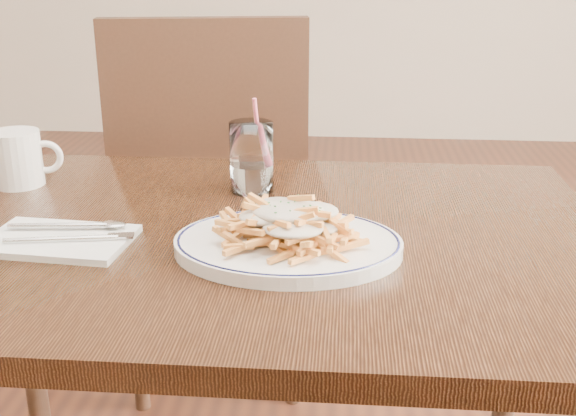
# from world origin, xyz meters

# --- Properties ---
(table) EXTENTS (1.20, 0.80, 0.75)m
(table) POSITION_xyz_m (0.00, 0.00, 0.67)
(table) COLOR black
(table) RESTS_ON ground
(chair_far) EXTENTS (0.54, 0.54, 1.03)m
(chair_far) POSITION_xyz_m (-0.17, 0.68, 0.58)
(chair_far) COLOR black
(chair_far) RESTS_ON ground
(fries_plate) EXTENTS (0.41, 0.38, 0.02)m
(fries_plate) POSITION_xyz_m (0.09, -0.08, 0.76)
(fries_plate) COLOR white
(fries_plate) RESTS_ON table
(loaded_fries) EXTENTS (0.23, 0.20, 0.06)m
(loaded_fries) POSITION_xyz_m (0.09, -0.08, 0.80)
(loaded_fries) COLOR #E39645
(loaded_fries) RESTS_ON fries_plate
(napkin) EXTENTS (0.23, 0.16, 0.01)m
(napkin) POSITION_xyz_m (-0.26, -0.08, 0.76)
(napkin) COLOR silver
(napkin) RESTS_ON table
(cutlery) EXTENTS (0.22, 0.10, 0.01)m
(cutlery) POSITION_xyz_m (-0.26, -0.07, 0.76)
(cutlery) COLOR silver
(cutlery) RESTS_ON napkin
(water_glass) EXTENTS (0.08, 0.08, 0.18)m
(water_glass) POSITION_xyz_m (0.00, 0.19, 0.81)
(water_glass) COLOR white
(water_glass) RESTS_ON table
(coffee_mug) EXTENTS (0.13, 0.09, 0.10)m
(coffee_mug) POSITION_xyz_m (-0.44, 0.19, 0.80)
(coffee_mug) COLOR white
(coffee_mug) RESTS_ON table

